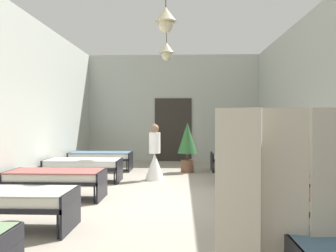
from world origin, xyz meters
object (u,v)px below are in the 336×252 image
at_px(bed_left_row_2, 56,177).
at_px(potted_plant, 187,142).
at_px(bed_right_row_2, 277,179).
at_px(privacy_screen, 285,204).
at_px(bed_right_row_4, 242,157).
at_px(bed_right_row_3, 256,165).
at_px(bed_right_row_1, 315,202).
at_px(bed_left_row_4, 101,156).
at_px(nurse_near_aisle, 241,211).
at_px(bed_left_row_1, 7,199).
at_px(bed_left_row_3, 83,164).
at_px(nurse_mid_aisle, 155,160).

height_order(bed_left_row_2, potted_plant, potted_plant).
distance_m(bed_right_row_2, privacy_screen, 3.81).
distance_m(bed_right_row_4, privacy_screen, 7.54).
bearing_deg(bed_right_row_3, bed_right_row_1, -90.00).
relative_size(bed_left_row_4, bed_right_row_4, 1.00).
bearing_deg(privacy_screen, bed_right_row_4, 94.49).
height_order(bed_right_row_1, nurse_near_aisle, nurse_near_aisle).
bearing_deg(bed_left_row_1, bed_left_row_3, 90.00).
relative_size(bed_right_row_3, nurse_mid_aisle, 1.28).
bearing_deg(privacy_screen, bed_right_row_3, 92.05).
relative_size(bed_right_row_2, bed_left_row_3, 1.00).
distance_m(bed_left_row_1, bed_right_row_3, 5.80).
relative_size(bed_right_row_2, nurse_mid_aisle, 1.28).
distance_m(bed_left_row_3, bed_right_row_3, 4.38).
distance_m(bed_left_row_2, bed_left_row_4, 3.80).
bearing_deg(bed_left_row_3, bed_right_row_1, -40.92).
distance_m(bed_right_row_1, potted_plant, 5.71).
relative_size(bed_right_row_1, bed_left_row_4, 1.00).
height_order(nurse_mid_aisle, privacy_screen, privacy_screen).
height_order(bed_left_row_3, bed_right_row_4, same).
bearing_deg(potted_plant, bed_right_row_1, -72.67).
bearing_deg(bed_right_row_3, bed_left_row_4, 156.57).
bearing_deg(bed_right_row_1, nurse_mid_aisle, 121.88).
distance_m(bed_left_row_3, privacy_screen, 6.55).
bearing_deg(privacy_screen, potted_plant, 107.65).
height_order(bed_left_row_1, bed_left_row_4, same).
bearing_deg(bed_left_row_2, bed_left_row_3, 90.00).
distance_m(bed_right_row_2, bed_left_row_4, 5.80).
xyz_separation_m(bed_right_row_3, bed_right_row_4, (0.00, 1.90, 0.00)).
bearing_deg(bed_right_row_3, bed_left_row_1, -139.08).
distance_m(bed_right_row_2, nurse_mid_aisle, 3.42).
bearing_deg(bed_right_row_4, bed_left_row_3, -156.57).
height_order(nurse_near_aisle, privacy_screen, privacy_screen).
bearing_deg(bed_right_row_1, bed_right_row_2, 90.00).
distance_m(bed_left_row_3, potted_plant, 3.18).
height_order(bed_right_row_1, bed_right_row_4, same).
distance_m(nurse_near_aisle, potted_plant, 6.29).
xyz_separation_m(bed_right_row_3, privacy_screen, (-0.95, -5.57, 0.41)).
bearing_deg(bed_left_row_2, nurse_mid_aisle, 51.17).
bearing_deg(nurse_mid_aisle, potted_plant, -132.98).
xyz_separation_m(bed_left_row_4, nurse_near_aisle, (3.21, -6.52, 0.09)).
relative_size(nurse_mid_aisle, potted_plant, 0.99).
height_order(bed_right_row_3, nurse_near_aisle, nurse_near_aisle).
height_order(bed_left_row_1, nurse_mid_aisle, nurse_mid_aisle).
bearing_deg(bed_left_row_1, bed_right_row_3, 40.92).
height_order(bed_left_row_4, bed_right_row_4, same).
bearing_deg(potted_plant, bed_left_row_4, 174.35).
bearing_deg(bed_left_row_1, bed_left_row_4, 90.00).
xyz_separation_m(bed_left_row_1, bed_left_row_4, (0.00, 5.70, 0.00)).
bearing_deg(nurse_mid_aisle, bed_left_row_3, 2.18).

